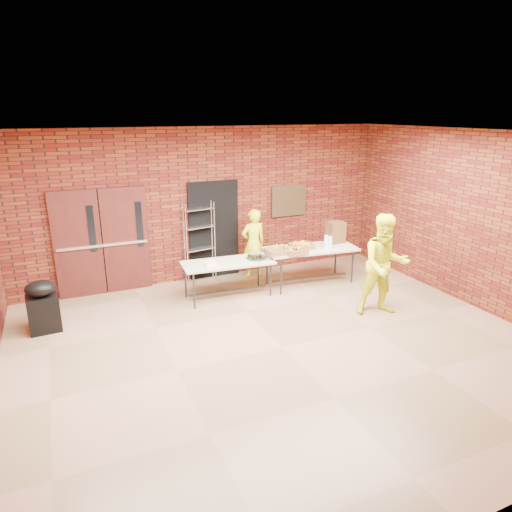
{
  "coord_description": "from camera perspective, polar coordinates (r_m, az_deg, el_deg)",
  "views": [
    {
      "loc": [
        -2.92,
        -5.59,
        3.51
      ],
      "look_at": [
        0.18,
        1.4,
        1.06
      ],
      "focal_mm": 32.0,
      "sensor_mm": 36.0,
      "label": 1
    }
  ],
  "objects": [
    {
      "name": "table_left",
      "position": [
        8.82,
        -3.53,
        -1.1
      ],
      "size": [
        1.8,
        0.85,
        0.72
      ],
      "rotation": [
        0.0,
        0.0,
        -0.07
      ],
      "color": "#BDAE91",
      "rests_on": "room"
    },
    {
      "name": "cup_stack_back",
      "position": [
        9.68,
        8.74,
        1.93
      ],
      "size": [
        0.08,
        0.08,
        0.23
      ],
      "primitive_type": "cylinder",
      "color": "white",
      "rests_on": "table_right"
    },
    {
      "name": "cup_stack_front",
      "position": [
        9.46,
        8.77,
        1.68
      ],
      "size": [
        0.09,
        0.09,
        0.27
      ],
      "primitive_type": "cylinder",
      "color": "white",
      "rests_on": "table_right"
    },
    {
      "name": "dark_doorway",
      "position": [
        9.85,
        -5.29,
        3.26
      ],
      "size": [
        1.1,
        0.06,
        2.1
      ],
      "primitive_type": "cube",
      "color": "black",
      "rests_on": "room"
    },
    {
      "name": "coffee_dispenser",
      "position": [
        9.95,
        9.9,
        2.97
      ],
      "size": [
        0.34,
        0.31,
        0.45
      ],
      "primitive_type": "cube",
      "color": "brown",
      "rests_on": "table_right"
    },
    {
      "name": "napkin_box",
      "position": [
        8.63,
        -5.67,
        -0.92
      ],
      "size": [
        0.2,
        0.13,
        0.07
      ],
      "primitive_type": "cube",
      "color": "white",
      "rests_on": "table_left"
    },
    {
      "name": "basket_apples",
      "position": [
        9.09,
        4.97,
        0.64
      ],
      "size": [
        0.42,
        0.33,
        0.13
      ],
      "color": "#905F3A",
      "rests_on": "table_right"
    },
    {
      "name": "volunteer_woman",
      "position": [
        9.87,
        -0.32,
        1.59
      ],
      "size": [
        0.56,
        0.38,
        1.51
      ],
      "primitive_type": "imported",
      "rotation": [
        0.0,
        0.0,
        3.17
      ],
      "color": "#FAFE1C",
      "rests_on": "room"
    },
    {
      "name": "room",
      "position": [
        6.59,
        3.53,
        0.92
      ],
      "size": [
        8.08,
        7.08,
        3.28
      ],
      "color": "olive",
      "rests_on": "ground"
    },
    {
      "name": "wire_rack",
      "position": [
        9.67,
        -7.04,
        1.71
      ],
      "size": [
        0.65,
        0.31,
        1.71
      ],
      "primitive_type": null,
      "rotation": [
        0.0,
        0.0,
        0.17
      ],
      "color": "silver",
      "rests_on": "room"
    },
    {
      "name": "bronze_plaque",
      "position": [
        10.43,
        4.11,
        6.92
      ],
      "size": [
        0.85,
        0.04,
        0.7
      ],
      "primitive_type": "cube",
      "color": "#3B2B17",
      "rests_on": "room"
    },
    {
      "name": "basket_bananas",
      "position": [
        9.03,
        2.72,
        0.6
      ],
      "size": [
        0.45,
        0.35,
        0.14
      ],
      "color": "#905F3A",
      "rests_on": "table_right"
    },
    {
      "name": "volunteer_man",
      "position": [
        8.32,
        15.77,
        -1.1
      ],
      "size": [
        1.05,
        0.92,
        1.82
      ],
      "primitive_type": "imported",
      "rotation": [
        0.0,
        0.0,
        -0.3
      ],
      "color": "#FAFE1C",
      "rests_on": "room"
    },
    {
      "name": "double_doors",
      "position": [
        9.38,
        -18.64,
        1.67
      ],
      "size": [
        1.78,
        0.12,
        2.1
      ],
      "color": "#451A13",
      "rests_on": "room"
    },
    {
      "name": "cup_stack_mid",
      "position": [
        9.53,
        9.24,
        1.7
      ],
      "size": [
        0.08,
        0.08,
        0.24
      ],
      "primitive_type": "cylinder",
      "color": "white",
      "rests_on": "table_right"
    },
    {
      "name": "table_right",
      "position": [
        9.53,
        6.84,
        0.64
      ],
      "size": [
        1.98,
        1.0,
        0.78
      ],
      "rotation": [
        0.0,
        0.0,
        -0.11
      ],
      "color": "#BDAE91",
      "rests_on": "room"
    },
    {
      "name": "basket_oranges",
      "position": [
        9.41,
        5.72,
        1.26
      ],
      "size": [
        0.46,
        0.35,
        0.14
      ],
      "color": "#905F3A",
      "rests_on": "table_right"
    },
    {
      "name": "covered_grill",
      "position": [
        8.3,
        -25.1,
        -5.67
      ],
      "size": [
        0.51,
        0.44,
        0.88
      ],
      "rotation": [
        0.0,
        0.0,
        0.06
      ],
      "color": "black",
      "rests_on": "room"
    },
    {
      "name": "muffin_tray",
      "position": [
        8.97,
        0.06,
        -0.01
      ],
      "size": [
        0.41,
        0.41,
        0.1
      ],
      "color": "#12451F",
      "rests_on": "table_left"
    }
  ]
}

